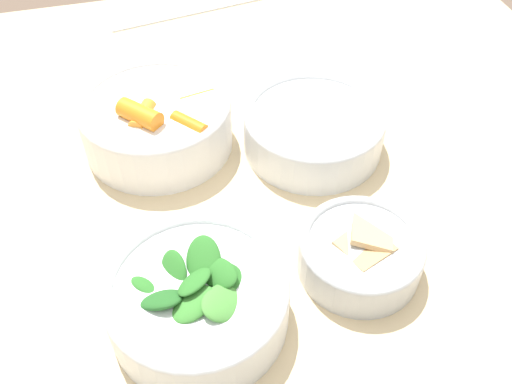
# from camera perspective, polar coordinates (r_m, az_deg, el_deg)

# --- Properties ---
(dining_table) EXTENTS (1.18, 0.96, 0.77)m
(dining_table) POSITION_cam_1_polar(r_m,az_deg,el_deg) (0.77, -5.10, -4.91)
(dining_table) COLOR beige
(dining_table) RESTS_ON ground_plane
(bowl_carrots) EXTENTS (0.19, 0.19, 0.08)m
(bowl_carrots) POSITION_cam_1_polar(r_m,az_deg,el_deg) (0.72, -9.86, 6.95)
(bowl_carrots) COLOR white
(bowl_carrots) RESTS_ON dining_table
(bowl_greens) EXTENTS (0.17, 0.17, 0.08)m
(bowl_greens) POSITION_cam_1_polar(r_m,az_deg,el_deg) (0.55, -5.75, -10.66)
(bowl_greens) COLOR silver
(bowl_greens) RESTS_ON dining_table
(bowl_beans_hotdog) EXTENTS (0.17, 0.17, 0.06)m
(bowl_beans_hotdog) POSITION_cam_1_polar(r_m,az_deg,el_deg) (0.72, 5.75, 6.11)
(bowl_beans_hotdog) COLOR silver
(bowl_beans_hotdog) RESTS_ON dining_table
(bowl_cookies) EXTENTS (0.13, 0.13, 0.05)m
(bowl_cookies) POSITION_cam_1_polar(r_m,az_deg,el_deg) (0.60, 10.39, -5.96)
(bowl_cookies) COLOR silver
(bowl_cookies) RESTS_ON dining_table
(ruler) EXTENTS (0.34, 0.08, 0.00)m
(ruler) POSITION_cam_1_polar(r_m,az_deg,el_deg) (1.03, -4.88, 17.99)
(ruler) COLOR silver
(ruler) RESTS_ON dining_table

